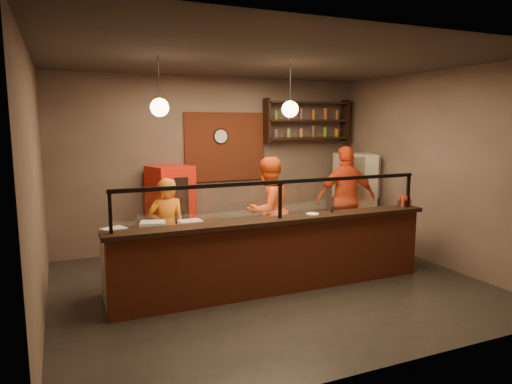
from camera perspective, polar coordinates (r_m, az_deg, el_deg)
name	(u,v)px	position (r m, az deg, el deg)	size (l,w,h in m)	color
floor	(270,285)	(6.82, 1.79, -11.55)	(6.00, 6.00, 0.00)	black
ceiling	(271,60)	(6.45, 1.93, 16.18)	(6.00, 6.00, 0.00)	#352F29
wall_back	(215,163)	(8.76, -5.12, 3.67)	(6.00, 6.00, 0.00)	#6A564D
wall_left	(36,189)	(5.85, -25.82, 0.38)	(5.00, 5.00, 0.00)	#6A564D
wall_right	(433,168)	(8.18, 21.28, 2.77)	(5.00, 5.00, 0.00)	#6A564D
wall_front	(387,206)	(4.34, 16.05, -1.69)	(6.00, 6.00, 0.00)	#6A564D
brick_patch	(225,147)	(8.77, -3.84, 5.66)	(1.60, 0.04, 1.30)	maroon
service_counter	(280,258)	(6.40, 2.96, -8.19)	(4.60, 0.25, 1.00)	maroon
counter_ledge	(280,220)	(6.27, 3.00, -3.55)	(4.70, 0.37, 0.06)	black
worktop_cabinet	(265,253)	(6.86, 1.09, -7.69)	(4.60, 0.75, 0.85)	gray
worktop	(265,224)	(6.74, 1.11, -4.02)	(4.60, 0.75, 0.05)	silver
sneeze_guard	(280,196)	(6.21, 3.03, -0.48)	(4.50, 0.05, 0.52)	white
wall_shelving	(307,120)	(9.34, 6.45, 8.87)	(1.84, 0.28, 0.85)	black
wall_clock	(221,136)	(8.72, -4.46, 6.95)	(0.30, 0.30, 0.04)	black
pendant_left	(160,107)	(6.12, -11.97, 10.33)	(0.24, 0.24, 0.77)	black
pendant_right	(290,109)	(6.76, 4.29, 10.31)	(0.24, 0.24, 0.77)	black
cook_left	(167,229)	(7.01, -11.09, -4.55)	(0.56, 0.37, 1.55)	#C56712
cook_mid	(268,210)	(7.65, 1.51, -2.32)	(0.87, 0.68, 1.80)	#EC5316
cook_right	(346,199)	(8.51, 11.19, -0.88)	(1.14, 0.47, 1.94)	red
fridge	(354,198)	(9.26, 12.13, -0.73)	(0.73, 0.68, 1.75)	beige
red_cooler	(171,211)	(8.28, -10.59, -2.30)	(0.69, 0.63, 1.61)	red
pizza_dough	(278,219)	(6.94, 2.76, -3.40)	(0.46, 0.46, 0.01)	beige
prep_tub_a	(114,233)	(6.06, -17.33, -4.96)	(0.27, 0.22, 0.14)	silver
prep_tub_b	(153,228)	(6.20, -12.78, -4.37)	(0.32, 0.26, 0.16)	silver
prep_tub_c	(190,226)	(6.24, -8.20, -4.21)	(0.30, 0.24, 0.15)	silver
rolling_pin	(227,222)	(6.65, -3.68, -3.75)	(0.06, 0.06, 0.32)	yellow
condiment_caddy	(404,203)	(7.52, 18.05, -1.32)	(0.17, 0.14, 0.10)	black
pepper_mill	(332,205)	(6.74, 9.47, -1.59)	(0.05, 0.05, 0.22)	black
small_plate	(313,214)	(6.56, 7.09, -2.73)	(0.18, 0.18, 0.01)	white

